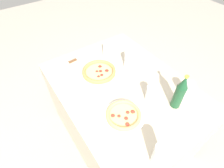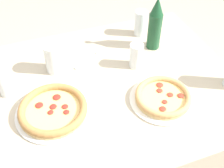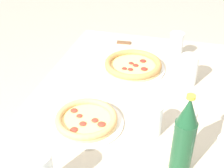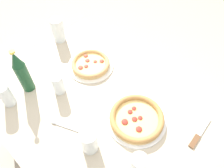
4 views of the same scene
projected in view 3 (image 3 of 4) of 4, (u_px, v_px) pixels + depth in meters
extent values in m
cube|color=#B7A88E|center=(137.00, 163.00, 1.49)|extent=(1.20, 0.89, 0.78)
cylinder|color=silver|center=(133.00, 69.00, 1.47)|extent=(0.30, 0.30, 0.01)
cylinder|color=#DBB775|center=(133.00, 67.00, 1.46)|extent=(0.26, 0.26, 0.01)
cylinder|color=#E5C170|center=(133.00, 65.00, 1.46)|extent=(0.23, 0.23, 0.00)
torus|color=#AD7A42|center=(133.00, 64.00, 1.45)|extent=(0.27, 0.27, 0.03)
ellipsoid|color=maroon|center=(136.00, 65.00, 1.45)|extent=(0.03, 0.03, 0.01)
ellipsoid|color=maroon|center=(144.00, 69.00, 1.42)|extent=(0.03, 0.03, 0.01)
ellipsoid|color=maroon|center=(131.00, 63.00, 1.47)|extent=(0.02, 0.02, 0.01)
ellipsoid|color=maroon|center=(124.00, 68.00, 1.43)|extent=(0.02, 0.02, 0.01)
ellipsoid|color=maroon|center=(130.00, 69.00, 1.42)|extent=(0.03, 0.03, 0.01)
ellipsoid|color=maroon|center=(143.00, 61.00, 1.49)|extent=(0.03, 0.03, 0.01)
cylinder|color=silver|center=(87.00, 123.00, 1.14)|extent=(0.27, 0.27, 0.01)
cylinder|color=#DBB775|center=(87.00, 121.00, 1.13)|extent=(0.22, 0.22, 0.01)
cylinder|color=#E5C170|center=(86.00, 119.00, 1.13)|extent=(0.20, 0.20, 0.00)
torus|color=tan|center=(86.00, 118.00, 1.13)|extent=(0.23, 0.23, 0.02)
ellipsoid|color=#A83323|center=(95.00, 120.00, 1.12)|extent=(0.03, 0.03, 0.01)
ellipsoid|color=#A83323|center=(74.00, 130.00, 1.08)|extent=(0.03, 0.03, 0.01)
ellipsoid|color=#A83323|center=(74.00, 110.00, 1.17)|extent=(0.03, 0.03, 0.01)
ellipsoid|color=#A83323|center=(101.00, 124.00, 1.10)|extent=(0.03, 0.03, 0.01)
ellipsoid|color=#A83323|center=(79.00, 116.00, 1.14)|extent=(0.02, 0.02, 0.00)
ellipsoid|color=#A83323|center=(83.00, 124.00, 1.10)|extent=(0.03, 0.03, 0.01)
cylinder|color=white|center=(153.00, 120.00, 1.07)|extent=(0.06, 0.06, 0.12)
cylinder|color=#F4A323|center=(153.00, 122.00, 1.08)|extent=(0.05, 0.05, 0.09)
cylinder|color=white|center=(188.00, 70.00, 1.33)|extent=(0.08, 0.08, 0.14)
cylinder|color=orange|center=(188.00, 72.00, 1.34)|extent=(0.06, 0.06, 0.11)
cylinder|color=white|center=(176.00, 46.00, 1.52)|extent=(0.07, 0.07, 0.14)
cylinder|color=maroon|center=(176.00, 48.00, 1.53)|extent=(0.05, 0.05, 0.11)
cylinder|color=silver|center=(223.00, 163.00, 0.93)|extent=(0.05, 0.05, 0.07)
cylinder|color=#194728|center=(183.00, 146.00, 0.92)|extent=(0.06, 0.06, 0.18)
cone|color=#194728|center=(189.00, 111.00, 0.84)|extent=(0.06, 0.06, 0.08)
cylinder|color=gold|center=(191.00, 97.00, 0.82)|extent=(0.02, 0.02, 0.01)
cube|color=brown|center=(124.00, 43.00, 1.71)|extent=(0.03, 0.08, 0.01)
cube|color=silver|center=(107.00, 41.00, 1.72)|extent=(0.03, 0.12, 0.01)
cube|color=silver|center=(185.00, 102.00, 1.25)|extent=(0.14, 0.08, 0.01)
ellipsoid|color=silver|center=(193.00, 114.00, 1.18)|extent=(0.04, 0.04, 0.01)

